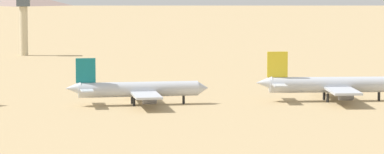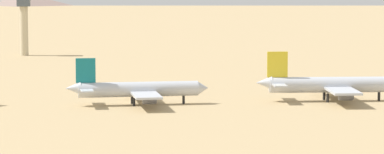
# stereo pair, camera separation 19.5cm
# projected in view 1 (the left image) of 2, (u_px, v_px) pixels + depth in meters

# --- Properties ---
(ground) EXTENTS (4000.00, 4000.00, 0.00)m
(ground) POSITION_uv_depth(u_px,v_px,m) (133.00, 102.00, 259.42)
(ground) COLOR tan
(parked_jet_teal_4) EXTENTS (35.66, 29.96, 11.79)m
(parked_jet_teal_4) POSITION_uv_depth(u_px,v_px,m) (137.00, 89.00, 253.18)
(parked_jet_teal_4) COLOR silver
(parked_jet_teal_4) RESTS_ON ground
(parked_jet_yellow_5) EXTENTS (38.52, 32.41, 12.72)m
(parked_jet_yellow_5) POSITION_uv_depth(u_px,v_px,m) (330.00, 85.00, 260.66)
(parked_jet_yellow_5) COLOR silver
(parked_jet_yellow_5) RESTS_ON ground
(control_tower) EXTENTS (5.20, 5.20, 24.79)m
(control_tower) POSITION_uv_depth(u_px,v_px,m) (24.00, 17.00, 402.14)
(control_tower) COLOR #C6B793
(control_tower) RESTS_ON ground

